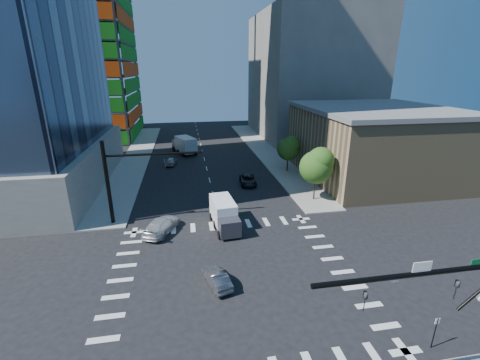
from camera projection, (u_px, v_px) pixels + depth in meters
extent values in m
plane|color=black|center=(234.00, 276.00, 26.05)|extent=(160.00, 160.00, 0.00)
cube|color=silver|center=(234.00, 276.00, 26.05)|extent=(20.00, 20.00, 0.01)
cube|color=gray|center=(265.00, 151.00, 65.24)|extent=(5.00, 60.00, 0.15)
cube|color=gray|center=(137.00, 156.00, 61.22)|extent=(5.00, 60.00, 0.15)
cube|color=#178118|center=(127.00, 29.00, 73.22)|extent=(0.12, 24.00, 49.00)
cube|color=#D4410C|center=(46.00, 19.00, 59.48)|extent=(24.00, 0.12, 49.00)
cube|color=#9F865C|center=(373.00, 144.00, 48.88)|extent=(20.00, 22.00, 10.00)
cube|color=slate|center=(378.00, 109.00, 47.13)|extent=(20.50, 22.50, 0.60)
cube|color=slate|center=(310.00, 77.00, 76.91)|extent=(24.00, 30.00, 28.00)
cylinder|color=black|center=(421.00, 274.00, 13.91)|extent=(10.00, 0.24, 0.24)
imported|color=black|center=(455.00, 290.00, 14.59)|extent=(0.16, 0.20, 1.00)
imported|color=black|center=(364.00, 301.00, 13.87)|extent=(0.16, 0.20, 1.00)
cube|color=white|center=(422.00, 267.00, 13.79)|extent=(0.90, 0.04, 0.50)
cylinder|color=black|center=(108.00, 183.00, 33.36)|extent=(0.40, 0.40, 9.00)
cylinder|color=black|center=(154.00, 154.00, 33.21)|extent=(10.00, 0.24, 0.24)
imported|color=black|center=(165.00, 164.00, 33.73)|extent=(0.16, 0.20, 1.00)
cylinder|color=#382316|center=(314.00, 191.00, 40.66)|extent=(0.20, 0.20, 2.27)
sphere|color=#204713|center=(316.00, 167.00, 39.64)|extent=(4.16, 4.16, 4.16)
sphere|color=#447627|center=(321.00, 160.00, 39.10)|extent=(3.25, 3.25, 3.25)
cylinder|color=#382316|center=(287.00, 165.00, 51.92)|extent=(0.20, 0.20, 1.92)
sphere|color=#204713|center=(288.00, 149.00, 51.06)|extent=(3.52, 3.52, 3.52)
sphere|color=#447627|center=(291.00, 145.00, 50.57)|extent=(2.75, 2.75, 2.75)
cylinder|color=black|center=(434.00, 333.00, 19.04)|extent=(0.06, 0.06, 2.20)
cube|color=silver|center=(437.00, 321.00, 18.74)|extent=(0.30, 0.03, 0.40)
imported|color=black|center=(248.00, 180.00, 46.43)|extent=(2.49, 4.81, 1.29)
imported|color=silver|center=(162.00, 225.00, 32.84)|extent=(4.16, 5.67, 1.53)
imported|color=#9D9FA4|center=(172.00, 161.00, 55.71)|extent=(2.33, 4.20, 1.35)
imported|color=#57565C|center=(217.00, 278.00, 24.88)|extent=(2.30, 3.92, 1.22)
cube|color=white|center=(225.00, 213.00, 33.32)|extent=(2.57, 4.66, 2.33)
cube|color=#3B3B42|center=(225.00, 218.00, 33.51)|extent=(2.21, 1.80, 1.70)
cube|color=#BDBDBF|center=(184.00, 143.00, 62.94)|extent=(4.36, 5.84, 2.74)
cube|color=#3B3B42|center=(184.00, 147.00, 63.17)|extent=(2.97, 2.69, 2.00)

